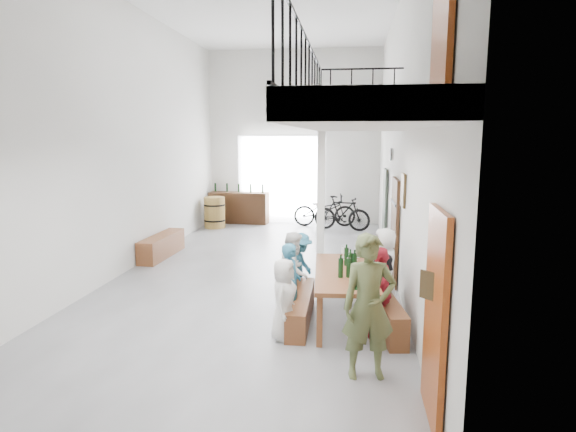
# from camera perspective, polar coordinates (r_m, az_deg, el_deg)

# --- Properties ---
(floor) EXTENTS (12.00, 12.00, 0.00)m
(floor) POSITION_cam_1_polar(r_m,az_deg,el_deg) (10.05, -3.49, -6.67)
(floor) COLOR slate
(floor) RESTS_ON ground
(room_walls) EXTENTS (12.00, 12.00, 12.00)m
(room_walls) POSITION_cam_1_polar(r_m,az_deg,el_deg) (9.69, -3.70, 13.97)
(room_walls) COLOR silver
(room_walls) RESTS_ON ground
(gateway_portal) EXTENTS (2.80, 0.08, 2.80)m
(gateway_portal) POSITION_cam_1_polar(r_m,az_deg,el_deg) (15.64, -0.81, 4.31)
(gateway_portal) COLOR white
(gateway_portal) RESTS_ON ground
(right_wall_decor) EXTENTS (0.07, 8.28, 5.07)m
(right_wall_decor) POSITION_cam_1_polar(r_m,az_deg,el_deg) (7.72, 13.66, 1.44)
(right_wall_decor) COLOR #923A10
(right_wall_decor) RESTS_ON ground
(balcony) EXTENTS (1.52, 5.62, 4.00)m
(balcony) POSITION_cam_1_polar(r_m,az_deg,el_deg) (6.36, 8.69, 11.00)
(balcony) COLOR white
(balcony) RESTS_ON ground
(tasting_table) EXTENTS (1.01, 2.20, 0.79)m
(tasting_table) POSITION_cam_1_polar(r_m,az_deg,el_deg) (7.30, 6.73, -7.11)
(tasting_table) COLOR brown
(tasting_table) RESTS_ON ground
(bench_inner) EXTENTS (0.31, 1.81, 0.41)m
(bench_inner) POSITION_cam_1_polar(r_m,az_deg,el_deg) (7.44, 1.55, -10.80)
(bench_inner) COLOR brown
(bench_inner) RESTS_ON ground
(bench_wall) EXTENTS (0.56, 2.04, 0.47)m
(bench_wall) POSITION_cam_1_polar(r_m,az_deg,el_deg) (7.44, 11.26, -10.75)
(bench_wall) COLOR brown
(bench_wall) RESTS_ON ground
(tableware) EXTENTS (0.33, 1.56, 0.35)m
(tableware) POSITION_cam_1_polar(r_m,az_deg,el_deg) (7.37, 7.26, -5.12)
(tableware) COLOR black
(tableware) RESTS_ON tasting_table
(side_bench) EXTENTS (0.46, 1.84, 0.51)m
(side_bench) POSITION_cam_1_polar(r_m,az_deg,el_deg) (11.63, -14.73, -3.45)
(side_bench) COLOR brown
(side_bench) RESTS_ON ground
(oak_barrel) EXTENTS (0.65, 0.65, 0.96)m
(oak_barrel) POSITION_cam_1_polar(r_m,az_deg,el_deg) (14.97, -8.69, 0.42)
(oak_barrel) COLOR olive
(oak_barrel) RESTS_ON ground
(serving_counter) EXTENTS (1.94, 0.64, 1.01)m
(serving_counter) POSITION_cam_1_polar(r_m,az_deg,el_deg) (15.72, -5.84, 1.00)
(serving_counter) COLOR #3C2511
(serving_counter) RESTS_ON ground
(counter_bottles) EXTENTS (1.66, 0.20, 0.28)m
(counter_bottles) POSITION_cam_1_polar(r_m,az_deg,el_deg) (15.66, -5.85, 3.34)
(counter_bottles) COLOR black
(counter_bottles) RESTS_ON serving_counter
(guest_left_a) EXTENTS (0.43, 0.60, 1.14)m
(guest_left_a) POSITION_cam_1_polar(r_m,az_deg,el_deg) (6.70, -0.49, -9.83)
(guest_left_a) COLOR white
(guest_left_a) RESTS_ON ground
(guest_left_b) EXTENTS (0.38, 0.50, 1.24)m
(guest_left_b) POSITION_cam_1_polar(r_m,az_deg,el_deg) (7.19, 0.35, -8.06)
(guest_left_b) COLOR #296B8A
(guest_left_b) RESTS_ON ground
(guest_left_c) EXTENTS (0.56, 0.68, 1.28)m
(guest_left_c) POSITION_cam_1_polar(r_m,az_deg,el_deg) (7.77, 0.77, -6.54)
(guest_left_c) COLOR white
(guest_left_c) RESTS_ON ground
(guest_left_d) EXTENTS (0.65, 0.86, 1.18)m
(guest_left_d) POSITION_cam_1_polar(r_m,az_deg,el_deg) (8.19, 1.43, -6.09)
(guest_left_d) COLOR #296B8A
(guest_left_d) RESTS_ON ground
(guest_right_a) EXTENTS (0.35, 0.77, 1.28)m
(guest_right_a) POSITION_cam_1_polar(r_m,az_deg,el_deg) (6.88, 10.87, -8.83)
(guest_right_a) COLOR #AC1D2B
(guest_right_a) RESTS_ON ground
(guest_right_b) EXTENTS (0.66, 1.05, 1.08)m
(guest_right_b) POSITION_cam_1_polar(r_m,az_deg,el_deg) (7.44, 11.09, -8.26)
(guest_right_b) COLOR black
(guest_right_b) RESTS_ON ground
(guest_right_c) EXTENTS (0.47, 0.67, 1.31)m
(guest_right_c) POSITION_cam_1_polar(r_m,az_deg,el_deg) (8.09, 11.37, -5.99)
(guest_right_c) COLOR white
(guest_right_c) RESTS_ON ground
(host_standing) EXTENTS (0.68, 0.51, 1.70)m
(host_standing) POSITION_cam_1_polar(r_m,az_deg,el_deg) (5.67, 9.55, -10.55)
(host_standing) COLOR #4E5A33
(host_standing) RESTS_ON ground
(potted_plant) EXTENTS (0.46, 0.42, 0.45)m
(potted_plant) POSITION_cam_1_polar(r_m,az_deg,el_deg) (10.42, 10.56, -4.94)
(potted_plant) COLOR #1B4F20
(potted_plant) RESTS_ON ground
(bicycle_near) EXTENTS (1.98, 0.85, 1.01)m
(bicycle_near) POSITION_cam_1_polar(r_m,az_deg,el_deg) (15.10, 4.35, 0.68)
(bicycle_near) COLOR black
(bicycle_near) RESTS_ON ground
(bicycle_far) EXTENTS (1.79, 0.86, 1.03)m
(bicycle_far) POSITION_cam_1_polar(r_m,az_deg,el_deg) (14.48, 6.40, 0.33)
(bicycle_far) COLOR black
(bicycle_far) RESTS_ON ground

